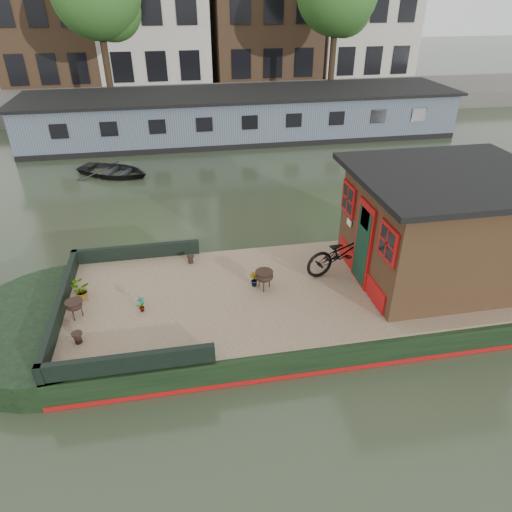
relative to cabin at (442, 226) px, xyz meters
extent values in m
plane|color=#27311F|center=(-2.19, 0.00, -1.88)|extent=(120.00, 120.00, 0.00)
cube|color=black|center=(-2.19, 0.00, -1.58)|extent=(12.00, 4.00, 0.60)
cylinder|color=black|center=(-8.19, 0.00, -1.58)|extent=(4.00, 4.00, 0.60)
cube|color=#9E0F0E|center=(-2.19, 0.00, -1.82)|extent=(12.02, 4.02, 0.10)
cube|color=#91735A|center=(-2.19, 0.00, -1.25)|extent=(11.80, 3.80, 0.05)
cube|color=black|center=(-8.11, 0.00, -1.05)|extent=(0.12, 4.00, 0.35)
cube|color=black|center=(-6.69, 1.92, -1.05)|extent=(3.00, 0.12, 0.35)
cube|color=black|center=(-6.69, -1.92, -1.05)|extent=(3.00, 0.12, 0.35)
cube|color=#312313|center=(0.01, 0.00, -0.08)|extent=(3.50, 3.00, 2.30)
cube|color=black|center=(0.01, 0.00, 1.13)|extent=(4.00, 3.50, 0.12)
cube|color=#9E0F0E|center=(-1.77, 0.00, -0.28)|extent=(0.06, 0.80, 1.90)
cube|color=black|center=(-1.79, 0.00, -0.33)|extent=(0.04, 0.64, 1.70)
cube|color=#9E0F0E|center=(-1.77, -1.05, 0.32)|extent=(0.06, 0.72, 0.72)
cube|color=#9E0F0E|center=(-1.77, 1.05, 0.32)|extent=(0.06, 0.72, 0.72)
imported|color=black|center=(-1.99, 0.50, -0.73)|extent=(1.99, 1.09, 0.99)
imported|color=maroon|center=(-6.51, -0.26, -1.05)|extent=(0.22, 0.21, 0.35)
imported|color=brown|center=(-4.11, 0.25, -1.07)|extent=(0.21, 0.22, 0.32)
imported|color=#B04433|center=(-7.77, 0.39, -1.02)|extent=(0.39, 0.34, 0.42)
cylinder|color=black|center=(-5.42, 1.46, -1.13)|extent=(0.18, 0.18, 0.20)
cylinder|color=black|center=(-7.64, -1.01, -1.12)|extent=(0.20, 0.20, 0.23)
imported|color=black|center=(-7.97, 9.69, -1.58)|extent=(3.53, 3.21, 0.60)
cube|color=slate|center=(-2.19, 14.00, -0.88)|extent=(20.00, 4.00, 2.00)
cube|color=black|center=(-2.19, 14.00, 0.17)|extent=(20.40, 4.40, 0.12)
cube|color=black|center=(-2.19, 14.00, -1.76)|extent=(20.00, 4.05, 0.24)
cube|color=#47443F|center=(-2.19, 20.50, -1.43)|extent=(60.00, 6.00, 0.90)
cylinder|color=#332316|center=(-8.69, 19.00, 1.02)|extent=(0.36, 0.36, 4.00)
sphere|color=#1E521B|center=(-8.09, 19.30, 3.42)|extent=(3.00, 3.00, 3.00)
cylinder|color=#332316|center=(3.81, 19.00, 1.02)|extent=(0.36, 0.36, 4.00)
sphere|color=#1E521B|center=(4.41, 19.30, 3.42)|extent=(3.00, 3.00, 3.00)
camera|label=1|loc=(-5.56, -7.97, 4.48)|focal=32.00mm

